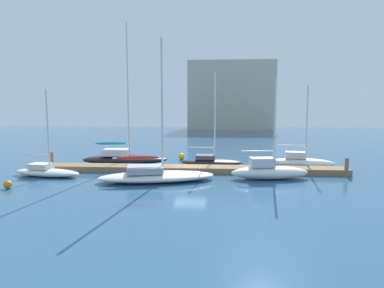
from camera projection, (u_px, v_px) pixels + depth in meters
ground_plane at (190, 172)px, 25.10m from camera, size 120.00×120.00×0.00m
dock_pier at (190, 169)px, 25.08m from camera, size 24.23×1.73×0.46m
dock_piling_near_end at (52, 160)px, 26.56m from camera, size 0.28×0.28×1.37m
dock_piling_far_end at (347, 167)px, 23.49m from camera, size 0.28×0.28×1.37m
sailboat_0 at (46, 171)px, 23.46m from camera, size 5.40×2.32×6.38m
sailboat_1 at (124, 157)px, 28.49m from camera, size 7.82×3.19×12.43m
sailboat_2 at (155, 174)px, 21.86m from camera, size 8.40×4.36×9.71m
sailboat_3 at (211, 161)px, 27.86m from camera, size 5.46×1.98×8.04m
sailboat_4 at (269, 171)px, 22.52m from camera, size 5.67×2.27×7.11m
sailboat_5 at (301, 161)px, 26.81m from camera, size 5.55×2.06×6.93m
mooring_buoy_yellow at (182, 156)px, 31.11m from camera, size 0.63×0.63×0.63m
mooring_buoy_orange at (8, 184)px, 19.96m from camera, size 0.51×0.51×0.51m
harbor_building_distant at (230, 96)px, 76.11m from camera, size 19.65×12.29×15.55m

